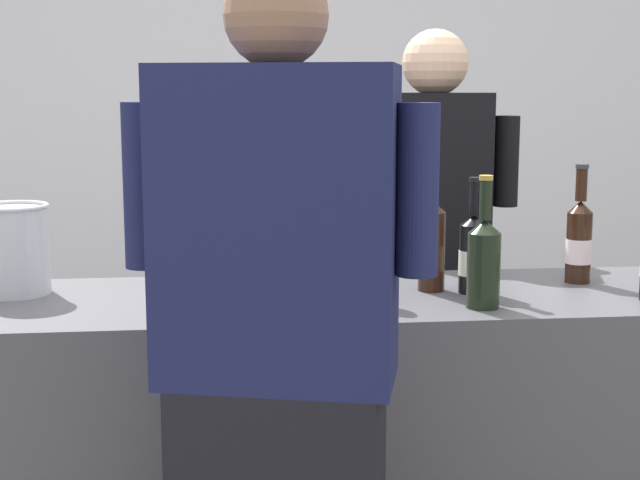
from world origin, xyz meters
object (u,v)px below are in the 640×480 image
at_px(wine_bottle_0, 316,247).
at_px(wine_bottle_4, 473,253).
at_px(wine_bottle_7, 432,242).
at_px(wine_bottle_1, 579,240).
at_px(wine_glass, 371,253).
at_px(ice_bucket, 13,249).
at_px(wine_bottle_5, 484,260).
at_px(person_guest, 279,413).
at_px(person_server, 431,281).

bearing_deg(wine_bottle_0, wine_bottle_4, -13.36).
xyz_separation_m(wine_bottle_0, wine_bottle_7, (0.31, -0.06, 0.02)).
bearing_deg(wine_bottle_7, wine_bottle_1, 7.98).
distance_m(wine_bottle_7, wine_glass, 0.23).
xyz_separation_m(wine_bottle_1, wine_bottle_7, (-0.44, -0.06, 0.01)).
distance_m(wine_bottle_0, ice_bucket, 0.81).
height_order(wine_bottle_5, wine_bottle_7, wine_bottle_7).
bearing_deg(person_guest, wine_glass, 62.57).
relative_size(wine_bottle_0, person_guest, 0.20).
relative_size(wine_bottle_0, wine_bottle_4, 1.08).
relative_size(wine_bottle_0, wine_bottle_5, 1.02).
distance_m(wine_bottle_5, person_server, 0.87).
height_order(wine_bottle_4, person_guest, person_guest).
distance_m(wine_bottle_1, wine_glass, 0.65).
bearing_deg(person_server, person_guest, -115.39).
xyz_separation_m(wine_bottle_4, wine_glass, (-0.29, -0.09, 0.02)).
height_order(wine_bottle_1, ice_bucket, wine_bottle_1).
bearing_deg(wine_bottle_1, wine_bottle_7, -172.02).
distance_m(wine_bottle_5, wine_bottle_7, 0.23).
height_order(wine_bottle_1, person_server, person_server).
bearing_deg(wine_bottle_0, ice_bucket, 178.20).
distance_m(wine_bottle_7, person_server, 0.69).
distance_m(wine_bottle_4, person_guest, 0.85).
height_order(wine_bottle_0, ice_bucket, wine_bottle_0).
distance_m(wine_bottle_1, person_guest, 1.16).
distance_m(wine_bottle_4, wine_glass, 0.31).
bearing_deg(wine_bottle_5, person_guest, -141.00).
height_order(wine_bottle_4, ice_bucket, wine_bottle_4).
height_order(wine_bottle_1, wine_bottle_4, wine_bottle_1).
bearing_deg(wine_bottle_4, wine_bottle_0, 166.64).
distance_m(wine_bottle_7, person_guest, 0.83).
distance_m(wine_bottle_5, wine_glass, 0.28).
bearing_deg(person_server, wine_bottle_5, -94.43).
height_order(ice_bucket, person_guest, person_guest).
bearing_deg(person_server, wine_bottle_7, -103.26).
bearing_deg(person_guest, ice_bucket, 132.06).
relative_size(wine_bottle_4, wine_bottle_5, 0.94).
distance_m(wine_bottle_1, wine_bottle_5, 0.45).
xyz_separation_m(wine_bottle_4, ice_bucket, (-1.22, 0.12, 0.01)).
bearing_deg(wine_bottle_4, wine_bottle_7, 158.04).
height_order(wine_bottle_7, wine_glass, wine_bottle_7).
relative_size(wine_bottle_5, wine_bottle_7, 0.95).
distance_m(wine_bottle_0, wine_bottle_5, 0.47).
bearing_deg(wine_bottle_7, person_guest, -125.21).
relative_size(wine_bottle_0, wine_bottle_1, 1.01).
relative_size(wine_bottle_5, wine_glass, 1.68).
xyz_separation_m(wine_bottle_5, wine_glass, (-0.27, 0.08, 0.01)).
bearing_deg(person_guest, person_server, 64.61).
relative_size(wine_bottle_4, person_server, 0.19).
distance_m(wine_bottle_5, ice_bucket, 1.23).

